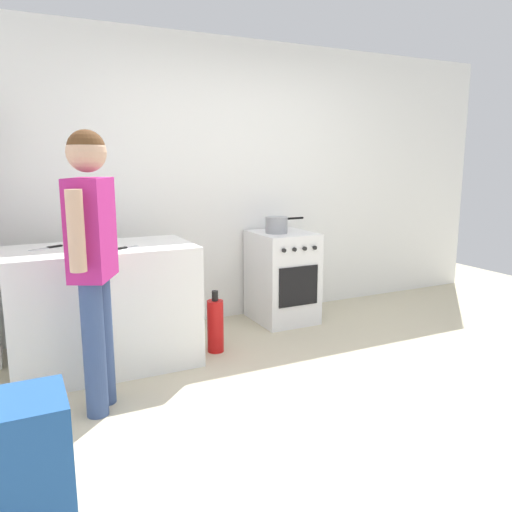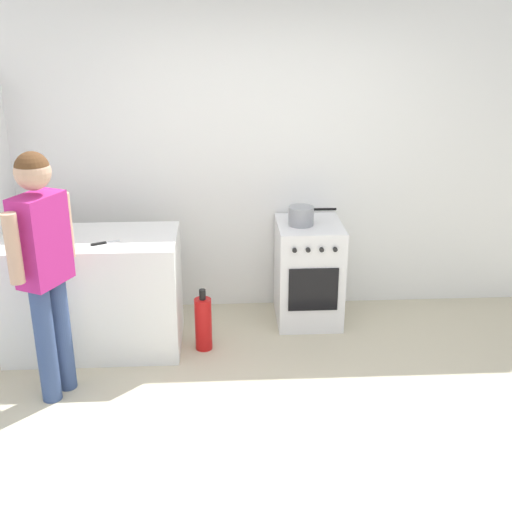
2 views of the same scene
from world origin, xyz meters
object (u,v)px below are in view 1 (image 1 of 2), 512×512
fire_extinguisher (215,325)px  recycling_crate_upper (0,435)px  person (92,247)px  pot (277,225)px  oven_left (282,276)px  knife_utility (47,248)px  knife_paring (124,248)px  recycling_crate_lower (6,497)px

fire_extinguisher → recycling_crate_upper: bearing=-136.0°
person → fire_extinguisher: (0.98, 0.57, -0.79)m
person → pot: bearing=29.9°
oven_left → knife_utility: bearing=-172.0°
oven_left → fire_extinguisher: size_ratio=1.70×
knife_paring → recycling_crate_lower: 1.78m
knife_paring → recycling_crate_lower: size_ratio=0.38×
knife_utility → recycling_crate_upper: knife_utility is taller
pot → fire_extinguisher: 1.16m
knife_paring → fire_extinguisher: knife_paring is taller
knife_utility → person: (0.20, -0.76, 0.11)m
knife_utility → recycling_crate_lower: knife_utility is taller
recycling_crate_upper → pot: bearing=39.6°
oven_left → knife_paring: knife_paring is taller
oven_left → knife_paring: bearing=-161.4°
oven_left → recycling_crate_lower: bearing=-140.9°
fire_extinguisher → pot: bearing=29.7°
pot → person: (-1.77, -1.02, 0.09)m
pot → recycling_crate_upper: bearing=-140.4°
oven_left → recycling_crate_upper: oven_left is taller
recycling_crate_lower → fire_extinguisher: bearing=44.0°
person → recycling_crate_lower: bearing=-120.6°
knife_paring → knife_utility: size_ratio=0.86×
knife_paring → recycling_crate_lower: bearing=-119.9°
knife_utility → oven_left: bearing=8.0°
knife_utility → fire_extinguisher: (1.18, -0.19, -0.69)m
pot → person: person is taller
knife_paring → recycling_crate_upper: knife_paring is taller
knife_paring → recycling_crate_upper: bearing=-119.9°
knife_utility → person: 0.79m
knife_utility → pot: bearing=7.6°
fire_extinguisher → recycling_crate_upper: (-1.50, -1.45, 0.20)m
fire_extinguisher → knife_utility: bearing=170.8°
fire_extinguisher → knife_paring: bearing=-175.9°
recycling_crate_upper → recycling_crate_lower: bearing=0.0°
knife_utility → recycling_crate_upper: bearing=-101.1°
knife_utility → recycling_crate_lower: bearing=-101.1°
person → recycling_crate_lower: size_ratio=3.23×
oven_left → pot: bearing=-162.0°
knife_paring → oven_left: bearing=18.6°
recycling_crate_upper → person: bearing=59.4°
recycling_crate_upper → knife_paring: bearing=60.1°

